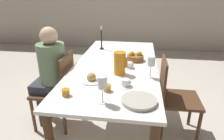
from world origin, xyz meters
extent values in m
plane|color=beige|center=(0.00, 0.00, 0.00)|extent=(20.00, 20.00, 0.00)
cube|color=white|center=(0.00, 0.00, 0.75)|extent=(0.92, 2.04, 0.03)
cylinder|color=#472D19|center=(-0.40, 0.96, 0.37)|extent=(0.07, 0.07, 0.74)
cylinder|color=#472D19|center=(0.40, 0.96, 0.37)|extent=(0.07, 0.07, 0.74)
cylinder|color=#51331E|center=(-0.90, -0.35, 0.22)|extent=(0.04, 0.04, 0.43)
cylinder|color=#51331E|center=(-0.90, 0.02, 0.22)|extent=(0.04, 0.04, 0.43)
cylinder|color=#51331E|center=(-0.53, -0.35, 0.22)|extent=(0.04, 0.04, 0.43)
cylinder|color=#51331E|center=(-0.53, 0.02, 0.22)|extent=(0.04, 0.04, 0.43)
cube|color=#51331E|center=(-0.72, -0.17, 0.45)|extent=(0.42, 0.42, 0.03)
cube|color=#51331E|center=(-0.52, -0.17, 0.68)|extent=(0.03, 0.39, 0.43)
cylinder|color=#51331E|center=(0.90, 0.04, 0.22)|extent=(0.04, 0.04, 0.43)
cylinder|color=#51331E|center=(0.90, -0.33, 0.22)|extent=(0.04, 0.04, 0.43)
cylinder|color=#51331E|center=(0.53, 0.04, 0.22)|extent=(0.04, 0.04, 0.43)
cylinder|color=#51331E|center=(0.53, -0.33, 0.22)|extent=(0.04, 0.04, 0.43)
cube|color=#51331E|center=(0.72, -0.15, 0.45)|extent=(0.42, 0.42, 0.03)
cube|color=#51331E|center=(0.52, -0.15, 0.68)|extent=(0.03, 0.39, 0.43)
cylinder|color=#33333D|center=(-0.86, -0.22, 0.23)|extent=(0.09, 0.09, 0.46)
cylinder|color=#33333D|center=(-0.86, -0.06, 0.23)|extent=(0.09, 0.09, 0.46)
cube|color=#33333D|center=(-0.79, -0.14, 0.51)|extent=(0.30, 0.34, 0.11)
cylinder|color=slate|center=(-0.70, -0.14, 0.78)|extent=(0.30, 0.30, 0.46)
sphere|color=#D6AD8E|center=(-0.70, -0.14, 1.10)|extent=(0.19, 0.19, 0.19)
cylinder|color=#D6AD8E|center=(-0.80, 0.07, 0.90)|extent=(0.25, 0.06, 0.20)
cylinder|color=orange|center=(0.07, -0.28, 0.88)|extent=(0.12, 0.12, 0.23)
cube|color=orange|center=(0.14, -0.28, 0.89)|extent=(0.02, 0.02, 0.10)
cone|color=orange|center=(0.03, -0.28, 0.97)|extent=(0.04, 0.04, 0.04)
cylinder|color=white|center=(0.37, -0.32, 0.77)|extent=(0.07, 0.07, 0.00)
cylinder|color=white|center=(0.37, -0.32, 0.83)|extent=(0.01, 0.01, 0.12)
cylinder|color=white|center=(0.37, -0.32, 0.93)|extent=(0.07, 0.07, 0.09)
cylinder|color=white|center=(0.01, -0.84, 0.77)|extent=(0.07, 0.07, 0.00)
cylinder|color=white|center=(0.01, -0.84, 0.83)|extent=(0.01, 0.01, 0.12)
cylinder|color=white|center=(0.01, -0.84, 0.94)|extent=(0.07, 0.07, 0.09)
cylinder|color=red|center=(0.01, -0.84, 0.92)|extent=(0.06, 0.06, 0.05)
cylinder|color=white|center=(0.15, -0.54, 0.77)|extent=(0.13, 0.13, 0.01)
cylinder|color=white|center=(0.15, -0.54, 0.80)|extent=(0.07, 0.07, 0.06)
cube|color=white|center=(0.20, -0.54, 0.81)|extent=(0.01, 0.01, 0.03)
cylinder|color=white|center=(0.16, -0.11, 0.77)|extent=(0.13, 0.13, 0.01)
cylinder|color=white|center=(0.16, -0.11, 0.80)|extent=(0.07, 0.07, 0.06)
cube|color=white|center=(0.20, -0.11, 0.81)|extent=(0.01, 0.01, 0.03)
cylinder|color=#B7B2A8|center=(0.28, -0.79, 0.78)|extent=(0.26, 0.26, 0.02)
cylinder|color=#B7B2A8|center=(0.28, -0.79, 0.79)|extent=(0.27, 0.27, 0.01)
cylinder|color=white|center=(-0.17, -0.48, 0.77)|extent=(0.21, 0.21, 0.01)
sphere|color=tan|center=(-0.17, -0.48, 0.81)|extent=(0.09, 0.09, 0.09)
cylinder|color=#C67A1E|center=(0.01, -0.65, 0.79)|extent=(0.06, 0.06, 0.06)
cylinder|color=gold|center=(0.01, -0.65, 0.82)|extent=(0.07, 0.07, 0.01)
cylinder|color=#C67A1E|center=(-0.31, -0.77, 0.79)|extent=(0.06, 0.06, 0.06)
cylinder|color=gold|center=(-0.31, -0.77, 0.82)|extent=(0.07, 0.07, 0.01)
cylinder|color=brown|center=(0.21, 0.15, 0.80)|extent=(0.20, 0.20, 0.07)
sphere|color=gold|center=(0.26, 0.16, 0.85)|extent=(0.06, 0.06, 0.06)
sphere|color=gold|center=(0.17, 0.15, 0.85)|extent=(0.06, 0.06, 0.06)
cylinder|color=black|center=(-0.27, 0.56, 0.77)|extent=(0.06, 0.06, 0.01)
cylinder|color=black|center=(-0.27, 0.56, 0.91)|extent=(0.02, 0.02, 0.26)
cylinder|color=beige|center=(-0.27, 0.56, 1.06)|extent=(0.02, 0.02, 0.05)
camera|label=1|loc=(0.26, -2.11, 1.57)|focal=32.00mm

